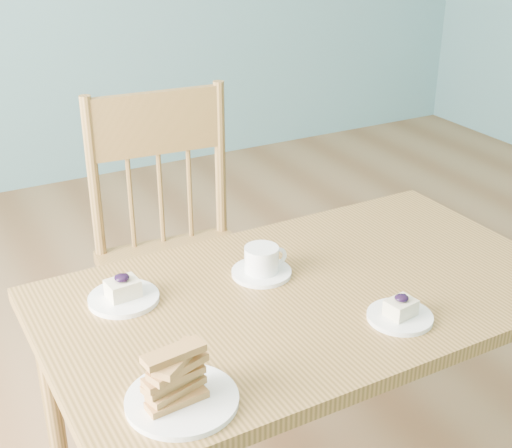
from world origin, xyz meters
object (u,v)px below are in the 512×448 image
coffee_cup (262,263)px  biscotti_plate (181,383)px  dining_table (307,314)px  cheesecake_plate_far (123,294)px  dining_chair (177,254)px  cheesecake_plate_near (400,313)px

coffee_cup → biscotti_plate: biscotti_plate is taller
dining_table → biscotti_plate: bearing=-151.9°
dining_table → cheesecake_plate_far: 0.44m
cheesecake_plate_far → dining_table: bearing=-22.1°
cheesecake_plate_far → biscotti_plate: size_ratio=0.77×
dining_table → dining_chair: 0.61m
cheesecake_plate_near → dining_chair: bearing=104.3°
dining_table → cheesecake_plate_near: size_ratio=8.60×
dining_table → cheesecake_plate_near: bearing=-61.7°
coffee_cup → dining_chair: bearing=102.1°
dining_table → cheesecake_plate_far: bearing=157.2°
cheesecake_plate_near → cheesecake_plate_far: size_ratio=0.89×
cheesecake_plate_far → coffee_cup: (0.34, -0.04, 0.01)m
dining_table → cheesecake_plate_near: (0.11, -0.20, 0.08)m
dining_table → coffee_cup: (-0.06, 0.12, 0.10)m
cheesecake_plate_near → biscotti_plate: bearing=-176.7°
coffee_cup → cheesecake_plate_far: bearing=-179.1°
cheesecake_plate_near → cheesecake_plate_far: 0.63m
dining_table → dining_chair: dining_chair is taller
dining_table → cheesecake_plate_far: (-0.40, 0.16, 0.08)m
cheesecake_plate_near → biscotti_plate: biscotti_plate is taller
dining_table → biscotti_plate: 0.49m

